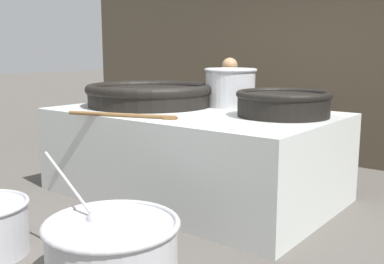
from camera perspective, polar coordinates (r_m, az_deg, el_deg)
ground_plane at (r=5.10m, az=0.00°, el=-7.86°), size 60.00×60.00×0.00m
back_wall at (r=7.00m, az=13.04°, el=11.51°), size 8.42×0.24×3.56m
hearth_platform at (r=4.98m, az=0.00°, el=-2.68°), size 3.06×1.83×0.94m
giant_wok_near at (r=5.38m, az=-5.34°, el=4.83°), size 1.52×1.52×0.26m
giant_wok_far at (r=4.54m, az=11.52°, el=3.69°), size 0.94×0.94×0.25m
stock_pot at (r=5.30m, az=4.89°, el=5.78°), size 0.62×0.62×0.45m
stirring_paddle at (r=4.44m, az=-8.35°, el=2.11°), size 1.12×0.46×0.04m
cook at (r=6.04m, az=4.67°, el=2.83°), size 0.40×0.59×1.51m
prep_bowl_vegetables at (r=3.27m, az=-10.09°, el=-14.12°), size 1.24×0.96×0.81m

